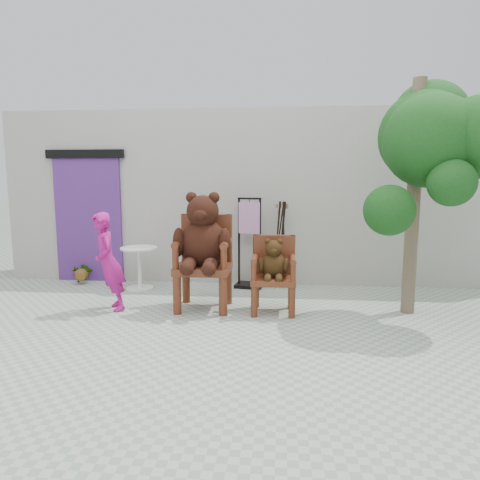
{
  "coord_description": "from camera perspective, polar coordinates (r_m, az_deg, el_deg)",
  "views": [
    {
      "loc": [
        0.39,
        -4.71,
        1.81
      ],
      "look_at": [
        -0.18,
        1.33,
        0.95
      ],
      "focal_mm": 32.0,
      "sensor_mm": 36.0,
      "label": 1
    }
  ],
  "objects": [
    {
      "name": "cafe_table",
      "position": [
        7.28,
        -13.28,
        -3.0
      ],
      "size": [
        0.6,
        0.6,
        0.7
      ],
      "rotation": [
        0.0,
        0.0,
        0.04
      ],
      "color": "white",
      "rests_on": "ground"
    },
    {
      "name": "back_wall",
      "position": [
        7.83,
        2.51,
        5.78
      ],
      "size": [
        9.0,
        1.0,
        3.0
      ],
      "primitive_type": "cube",
      "color": "#A9A69E",
      "rests_on": "ground"
    },
    {
      "name": "chair_big",
      "position": [
        5.96,
        -4.92,
        -0.49
      ],
      "size": [
        0.79,
        0.86,
        1.64
      ],
      "color": "#4B1F10",
      "rests_on": "ground"
    },
    {
      "name": "tree",
      "position": [
        6.17,
        24.58,
        12.41
      ],
      "size": [
        1.88,
        1.75,
        3.12
      ],
      "rotation": [
        0.0,
        0.0,
        -0.1
      ],
      "color": "#4E3E2E",
      "rests_on": "ground"
    },
    {
      "name": "display_stand",
      "position": [
        7.18,
        1.25,
        -1.77
      ],
      "size": [
        0.51,
        0.43,
        1.51
      ],
      "rotation": [
        0.0,
        0.0,
        -0.18
      ],
      "color": "black",
      "rests_on": "ground"
    },
    {
      "name": "potted_plant",
      "position": [
        8.03,
        -20.3,
        -4.09
      ],
      "size": [
        0.43,
        0.41,
        0.38
      ],
      "primitive_type": "imported",
      "rotation": [
        0.0,
        0.0,
        0.4
      ],
      "color": "black",
      "rests_on": "ground"
    },
    {
      "name": "chair_small",
      "position": [
        5.86,
        4.51,
        -3.65
      ],
      "size": [
        0.6,
        0.55,
        1.04
      ],
      "color": "#4B1F10",
      "rests_on": "ground"
    },
    {
      "name": "ground_plane",
      "position": [
        5.06,
        0.58,
        -12.88
      ],
      "size": [
        60.0,
        60.0,
        0.0
      ],
      "primitive_type": "plane",
      "color": "#9BA493",
      "rests_on": "ground"
    },
    {
      "name": "stool_bucket",
      "position": [
        7.16,
        5.4,
        -1.36
      ],
      "size": [
        0.32,
        0.32,
        1.45
      ],
      "rotation": [
        0.0,
        0.0,
        0.42
      ],
      "color": "white",
      "rests_on": "ground"
    },
    {
      "name": "person",
      "position": [
        6.16,
        -17.11,
        -2.83
      ],
      "size": [
        0.54,
        0.6,
        1.37
      ],
      "primitive_type": "imported",
      "rotation": [
        0.0,
        0.0,
        -1.0
      ],
      "color": "#AD157A",
      "rests_on": "ground"
    },
    {
      "name": "doorway",
      "position": [
        8.07,
        -19.54,
        3.01
      ],
      "size": [
        1.4,
        0.11,
        2.33
      ],
      "color": "#512775",
      "rests_on": "ground"
    }
  ]
}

